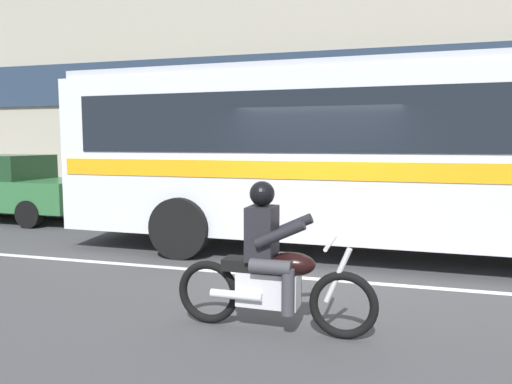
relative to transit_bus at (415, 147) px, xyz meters
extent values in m
plane|color=#3D3D3F|center=(-1.49, -1.19, -1.88)|extent=(60.00, 60.00, 0.00)
cube|color=gray|center=(-1.49, 3.91, -1.81)|extent=(28.00, 3.80, 0.15)
cube|color=silver|center=(-1.49, -1.79, -1.88)|extent=(26.60, 0.14, 0.01)
cube|color=gray|center=(-1.49, 6.21, 3.70)|extent=(28.00, 0.80, 11.16)
cube|color=#233347|center=(-1.49, 5.77, 2.02)|extent=(25.76, 0.10, 1.40)
cube|color=silver|center=(0.00, 0.01, -0.15)|extent=(12.25, 2.90, 2.70)
cube|color=black|center=(0.00, 0.01, 0.40)|extent=(11.28, 2.91, 0.96)
cube|color=orange|center=(0.00, 0.01, -0.35)|extent=(12.01, 2.92, 0.28)
cube|color=#ADB1BA|center=(0.00, 0.01, 1.26)|extent=(12.01, 2.76, 0.16)
cylinder|color=black|center=(-3.78, -1.17, -1.36)|extent=(1.04, 0.30, 1.04)
torus|color=black|center=(-0.79, -3.81, -1.54)|extent=(0.69, 0.10, 0.69)
torus|color=black|center=(-2.24, -3.78, -1.54)|extent=(0.69, 0.10, 0.69)
cube|color=silver|center=(-1.57, -3.79, -1.44)|extent=(0.65, 0.29, 0.36)
ellipsoid|color=black|center=(-1.32, -3.80, -1.16)|extent=(0.49, 0.29, 0.24)
cube|color=black|center=(-1.77, -3.79, -1.20)|extent=(0.57, 0.27, 0.12)
cylinder|color=silver|center=(-0.85, -3.81, -1.24)|extent=(0.28, 0.06, 0.58)
cylinder|color=silver|center=(-0.93, -3.81, -0.92)|extent=(0.05, 0.64, 0.04)
cylinder|color=silver|center=(-1.87, -3.95, -1.49)|extent=(0.55, 0.10, 0.09)
cube|color=black|center=(-1.64, -3.79, -0.86)|extent=(0.29, 0.37, 0.56)
sphere|color=black|center=(-1.64, -3.79, -0.45)|extent=(0.26, 0.26, 0.26)
cylinder|color=#38383D|center=(-1.49, -3.61, -1.16)|extent=(0.42, 0.16, 0.15)
cylinder|color=#38383D|center=(-1.31, -3.62, -1.40)|extent=(0.13, 0.13, 0.46)
cylinder|color=#38383D|center=(-1.50, -3.97, -1.16)|extent=(0.42, 0.16, 0.15)
cylinder|color=#38383D|center=(-1.32, -3.98, -1.40)|extent=(0.13, 0.13, 0.46)
cylinder|color=black|center=(-1.39, -3.60, -0.82)|extent=(0.52, 0.12, 0.32)
cylinder|color=black|center=(-1.40, -4.00, -0.82)|extent=(0.52, 0.12, 0.32)
cube|color=#2D6638|center=(-9.81, 1.41, -1.20)|extent=(4.80, 1.88, 0.72)
cylinder|color=black|center=(-8.33, 0.55, -1.56)|extent=(0.64, 0.22, 0.64)
camera|label=1|loc=(-0.37, -8.50, 0.08)|focal=33.67mm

